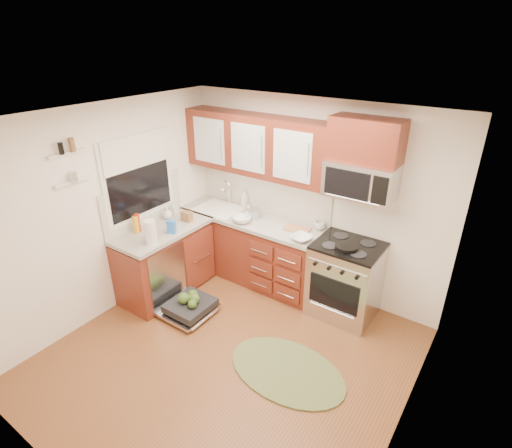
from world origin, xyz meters
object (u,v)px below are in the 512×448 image
Objects in this scene: sink at (219,217)px; dishwasher at (188,307)px; cutting_board at (297,229)px; range at (345,279)px; paper_towel_roll at (151,232)px; upper_cabinets at (256,145)px; bowl_a at (301,238)px; stock_pot at (253,213)px; bowl_b at (242,219)px; cup at (320,226)px; rug at (287,370)px; skillet at (347,247)px; microwave at (361,180)px.

sink is 1.38m from dishwasher.
cutting_board is at bearing 54.50° from dishwasher.
range is 2.37m from paper_towel_roll.
upper_cabinets reaches higher than bowl_a.
stock_pot is 0.81× the size of bowl_b.
bowl_a is at bearing -97.32° from cup.
rug is (1.87, -1.23, -0.79)m from sink.
paper_towel_roll is at bearing -133.70° from cutting_board.
dishwasher is at bearing -143.73° from range.
skillet is 1.07× the size of bowl_a.
sink is 0.49× the size of rug.
paper_towel_roll is at bearing -116.23° from bowl_b.
rug is 4.83× the size of skillet.
dishwasher is at bearing -128.36° from cup.
upper_cabinets is 7.03× the size of paper_towel_roll.
stock_pot is (-1.39, 0.14, 0.01)m from skillet.
upper_cabinets is at bearing 16.45° from sink.
sink is 1.48m from cup.
bowl_b is at bearing -157.23° from cup.
bowl_b is (-1.35, 1.06, 0.95)m from rug.
rug is at bearing -66.03° from bowl_a.
stock_pot is 0.20m from bowl_b.
bowl_b reaches higher than skillet.
rug is at bearing 0.09° from paper_towel_roll.
upper_cabinets is at bearing -176.03° from cup.
dishwasher is (0.39, -1.12, -0.70)m from sink.
cup is at bearing 45.00° from paper_towel_roll.
cup reaches higher than bowl_a.
cup is at bearing 11.88° from stock_pot.
bowl_b is (-0.00, -0.32, -0.91)m from upper_cabinets.
sink is 2.13× the size of paper_towel_roll.
range is 1.96m from sink.
cup is (1.45, 1.45, -0.09)m from paper_towel_roll.
skillet is 0.90× the size of paper_towel_roll.
microwave is 1.55m from stock_pot.
upper_cabinets is at bearing 169.63° from skillet.
skillet is 0.59m from cup.
rug is at bearing -92.76° from range.
range is 1.36× the size of dishwasher.
bowl_a reaches higher than range.
bowl_a reaches higher than cutting_board.
skillet is at bearing -10.37° from upper_cabinets.
dishwasher is 1.63m from bowl_a.
bowl_b is (-0.03, -0.20, -0.02)m from stock_pot.
sink is 1.96m from skillet.
dishwasher is at bearing -146.86° from skillet.
microwave is 5.54× the size of cup.
cup is (-0.49, 0.32, 0.00)m from skillet.
cutting_board is 1.28× the size of bowl_a.
paper_towel_roll is (-0.56, -1.26, 0.08)m from stock_pot.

